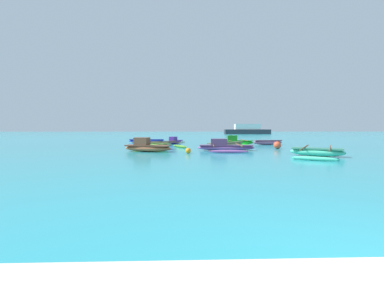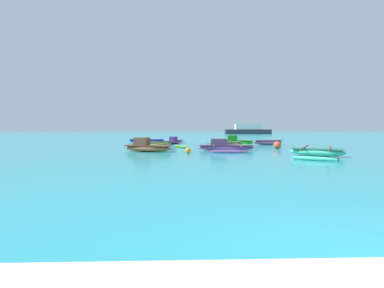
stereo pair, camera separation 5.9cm
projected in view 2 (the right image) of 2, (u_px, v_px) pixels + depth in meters
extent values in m
ellipsoid|color=blue|center=(147.00, 141.00, 27.12)|extent=(3.91, 0.86, 0.39)
cube|color=navy|center=(147.00, 140.00, 27.11)|extent=(3.60, 0.82, 0.08)
ellipsoid|color=#B35F3A|center=(148.00, 148.00, 16.85)|extent=(3.31, 1.63, 0.44)
cube|color=brown|center=(148.00, 146.00, 16.84)|extent=(3.06, 1.54, 0.08)
cube|color=brown|center=(142.00, 141.00, 16.91)|extent=(1.05, 0.92, 0.49)
ellipsoid|color=#AA5C83|center=(268.00, 142.00, 23.85)|extent=(2.92, 0.95, 0.45)
cube|color=#6A3F54|center=(268.00, 141.00, 23.83)|extent=(2.69, 0.90, 0.08)
ellipsoid|color=#9B539E|center=(226.00, 148.00, 17.69)|extent=(3.98, 1.07, 0.39)
cube|color=#623A63|center=(226.00, 146.00, 17.69)|extent=(3.67, 1.02, 0.08)
cube|color=#623A63|center=(219.00, 142.00, 17.70)|extent=(1.15, 0.72, 0.43)
cylinder|color=brown|center=(239.00, 145.00, 17.63)|extent=(0.38, 3.64, 0.07)
cylinder|color=brown|center=(213.00, 145.00, 17.73)|extent=(0.38, 3.64, 0.07)
ellipsoid|color=#9B539E|center=(224.00, 147.00, 19.52)|extent=(2.51, 0.41, 0.20)
ellipsoid|color=#9B539E|center=(228.00, 151.00, 15.88)|extent=(2.51, 0.41, 0.20)
ellipsoid|color=#8F8A5D|center=(226.00, 145.00, 20.48)|extent=(3.48, 2.94, 0.43)
cube|color=brown|center=(226.00, 143.00, 20.47)|extent=(3.22, 2.73, 0.08)
ellipsoid|color=#25E526|center=(236.00, 143.00, 23.87)|extent=(3.21, 0.77, 0.42)
cube|color=#218B22|center=(236.00, 141.00, 23.86)|extent=(2.95, 0.74, 0.08)
cube|color=#218B22|center=(232.00, 138.00, 23.84)|extent=(0.91, 0.60, 0.46)
cylinder|color=brown|center=(244.00, 140.00, 23.86)|extent=(0.16, 2.89, 0.07)
cylinder|color=brown|center=(229.00, 140.00, 23.86)|extent=(0.16, 2.89, 0.07)
ellipsoid|color=#25E526|center=(234.00, 143.00, 25.32)|extent=(1.89, 0.26, 0.20)
ellipsoid|color=#25E526|center=(239.00, 145.00, 22.44)|extent=(1.89, 0.26, 0.20)
ellipsoid|color=#6C2FCF|center=(175.00, 142.00, 25.53)|extent=(1.73, 2.88, 0.34)
cube|color=#48267E|center=(175.00, 141.00, 25.52)|extent=(1.62, 2.66, 0.08)
cube|color=#48267E|center=(173.00, 139.00, 25.17)|extent=(0.82, 0.95, 0.38)
ellipsoid|color=#5C982D|center=(159.00, 145.00, 19.67)|extent=(2.27, 3.59, 0.46)
cube|color=#3F6025|center=(159.00, 143.00, 19.65)|extent=(2.11, 3.32, 0.08)
cylinder|color=brown|center=(163.00, 143.00, 18.92)|extent=(3.28, 1.72, 0.07)
cylinder|color=brown|center=(155.00, 142.00, 20.38)|extent=(3.28, 1.72, 0.07)
ellipsoid|color=#5C982D|center=(180.00, 146.00, 20.55)|extent=(1.34, 2.37, 0.20)
ellipsoid|color=#5C982D|center=(135.00, 148.00, 18.80)|extent=(1.34, 2.37, 0.20)
ellipsoid|color=#4DCEA3|center=(317.00, 152.00, 14.03)|extent=(2.74, 2.02, 0.46)
cube|color=#377E66|center=(317.00, 149.00, 14.02)|extent=(2.54, 1.89, 0.08)
cylinder|color=brown|center=(330.00, 148.00, 13.71)|extent=(2.25, 3.71, 0.07)
cylinder|color=brown|center=(305.00, 147.00, 14.32)|extent=(2.25, 3.71, 0.07)
ellipsoid|color=#4DCEA3|center=(319.00, 151.00, 15.90)|extent=(1.84, 1.21, 0.20)
ellipsoid|color=#4DCEA3|center=(314.00, 159.00, 12.17)|extent=(1.84, 1.21, 0.20)
sphere|color=orange|center=(188.00, 151.00, 15.63)|extent=(0.34, 0.34, 0.34)
sphere|color=#E54C2D|center=(277.00, 145.00, 19.19)|extent=(0.56, 0.56, 0.56)
cube|color=#2D333D|center=(248.00, 132.00, 70.01)|extent=(12.37, 2.72, 1.24)
cube|color=white|center=(248.00, 127.00, 69.92)|extent=(6.80, 2.31, 1.48)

